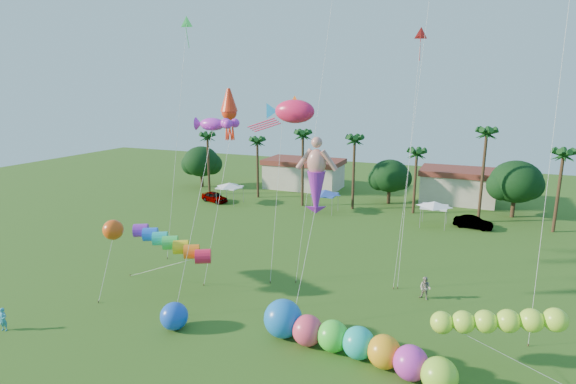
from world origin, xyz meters
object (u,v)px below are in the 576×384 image
at_px(car_a, 214,197).
at_px(car_b, 473,222).
at_px(spectator_b, 425,288).
at_px(blue_ball, 174,316).
at_px(spectator_a, 3,319).
at_px(caterpillar_inflatable, 345,340).

distance_m(car_a, car_b, 34.99).
relative_size(car_a, spectator_b, 2.37).
bearing_deg(spectator_b, blue_ball, -126.69).
relative_size(car_b, spectator_b, 2.34).
bearing_deg(car_b, blue_ball, 158.74).
height_order(car_a, spectator_b, spectator_b).
height_order(car_a, blue_ball, blue_ball).
bearing_deg(car_a, spectator_b, -104.36).
xyz_separation_m(car_a, spectator_b, (31.82, -20.34, 0.18)).
bearing_deg(spectator_a, car_b, 41.39).
bearing_deg(spectator_b, caterpillar_inflatable, -93.28).
relative_size(spectator_a, spectator_b, 0.89).
relative_size(spectator_a, blue_ball, 0.86).
distance_m(spectator_a, caterpillar_inflatable, 23.10).
xyz_separation_m(spectator_a, blue_ball, (10.59, 4.70, 0.13)).
bearing_deg(car_b, caterpillar_inflatable, 176.00).
distance_m(car_b, spectator_a, 47.28).
distance_m(spectator_b, blue_ball, 19.03).
xyz_separation_m(caterpillar_inflatable, blue_ball, (-11.68, -1.40, -0.12)).
relative_size(car_b, caterpillar_inflatable, 0.34).
xyz_separation_m(car_b, blue_ball, (-18.48, -32.59, 0.24)).
bearing_deg(car_b, spectator_a, 150.35).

